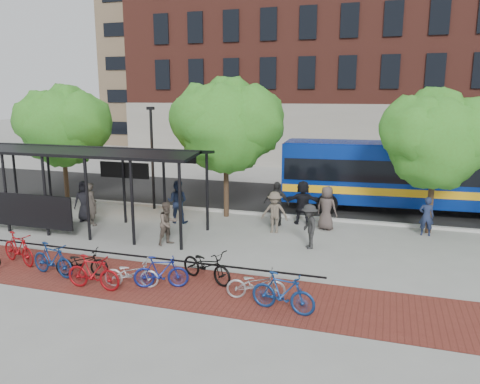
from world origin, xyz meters
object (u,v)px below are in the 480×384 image
(bike_11, at_px, (283,293))
(tree_b, at_px, (228,122))
(bike_6, at_px, (131,273))
(bike_10, at_px, (256,284))
(bus, at_px, (414,173))
(pedestrian_0, at_px, (85,201))
(tree_a, at_px, (64,123))
(lamp_post_left, at_px, (152,155))
(bike_1, at_px, (18,248))
(bike_5, at_px, (93,272))
(pedestrian_9, at_px, (309,226))
(pedestrian_8, at_px, (168,223))
(bus_shelter, at_px, (82,160))
(pedestrian_5, at_px, (303,202))
(bike_8, at_px, (207,265))
(pedestrian_4, at_px, (276,203))
(pedestrian_3, at_px, (275,212))
(pedestrian_1, at_px, (92,204))
(tree_c, at_px, (438,136))
(pedestrian_2, at_px, (177,202))
(pedestrian_7, at_px, (426,216))
(pedestrian_6, at_px, (327,208))
(bike_7, at_px, (161,272))
(bike_4, at_px, (82,263))

(bike_11, bearing_deg, tree_b, 36.90)
(bike_6, xyz_separation_m, bike_10, (3.80, 0.33, 0.01))
(bus, height_order, pedestrian_0, bus)
(tree_a, distance_m, lamp_post_left, 5.14)
(bike_1, bearing_deg, bike_5, -87.27)
(bike_6, bearing_deg, pedestrian_9, -54.07)
(pedestrian_0, relative_size, pedestrian_8, 1.11)
(tree_b, relative_size, pedestrian_9, 3.79)
(pedestrian_8, bearing_deg, lamp_post_left, 64.50)
(bus_shelter, xyz_separation_m, pedestrian_8, (4.40, -0.96, -2.15))
(tree_b, relative_size, bike_11, 3.56)
(pedestrian_5, relative_size, pedestrian_8, 1.17)
(bus_shelter, distance_m, bike_8, 8.51)
(pedestrian_4, bearing_deg, bike_5, -110.87)
(tree_a, bearing_deg, pedestrian_3, -9.59)
(bike_1, bearing_deg, tree_a, 45.99)
(tree_b, distance_m, pedestrian_8, 6.05)
(lamp_post_left, distance_m, pedestrian_9, 9.54)
(bus, xyz_separation_m, pedestrian_3, (-5.66, -5.48, -1.08))
(bike_5, bearing_deg, tree_b, -6.75)
(lamp_post_left, relative_size, pedestrian_1, 2.67)
(tree_c, height_order, pedestrian_9, tree_c)
(pedestrian_0, bearing_deg, bus_shelter, -75.20)
(bike_10, xyz_separation_m, pedestrian_2, (-5.57, 6.72, 0.53))
(bike_5, bearing_deg, pedestrian_5, -27.54)
(bike_8, distance_m, bike_11, 3.03)
(pedestrian_7, bearing_deg, bike_10, 56.36)
(pedestrian_1, relative_size, pedestrian_4, 0.98)
(bike_10, height_order, pedestrian_4, pedestrian_4)
(pedestrian_5, bearing_deg, pedestrian_6, 142.75)
(bike_8, bearing_deg, bike_6, 141.32)
(tree_a, xyz_separation_m, tree_c, (18.00, -0.00, -0.19))
(bike_8, xyz_separation_m, pedestrian_6, (2.81, 6.86, 0.43))
(tree_a, xyz_separation_m, bike_7, (9.82, -8.61, -3.74))
(tree_c, xyz_separation_m, bike_11, (-4.34, -9.06, -3.51))
(bike_5, height_order, pedestrian_8, pedestrian_8)
(bike_8, height_order, pedestrian_1, pedestrian_1)
(tree_a, xyz_separation_m, pedestrian_4, (11.53, -0.81, -3.26))
(bike_11, xyz_separation_m, pedestrian_7, (4.11, 8.57, 0.27))
(bike_6, bearing_deg, lamp_post_left, 10.40)
(pedestrian_0, xyz_separation_m, pedestrian_3, (8.71, 0.83, -0.06))
(pedestrian_1, bearing_deg, bike_11, -179.66)
(pedestrian_1, relative_size, pedestrian_2, 0.99)
(tree_b, bearing_deg, pedestrian_5, -4.41)
(lamp_post_left, bearing_deg, tree_b, -3.50)
(tree_c, distance_m, pedestrian_7, 3.28)
(bike_6, bearing_deg, bike_4, 67.46)
(pedestrian_3, relative_size, pedestrian_7, 1.08)
(bike_11, relative_size, pedestrian_6, 0.96)
(bike_6, height_order, pedestrian_1, pedestrian_1)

